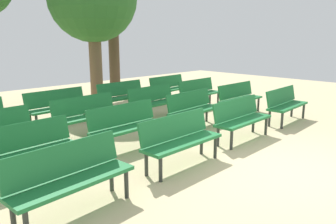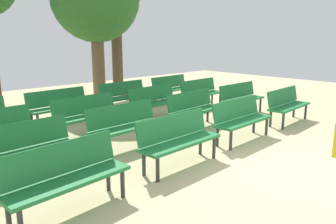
{
  "view_description": "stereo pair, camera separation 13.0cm",
  "coord_description": "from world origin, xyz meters",
  "views": [
    {
      "loc": [
        -4.96,
        -2.12,
        2.17
      ],
      "look_at": [
        0.0,
        2.92,
        0.55
      ],
      "focal_mm": 35.16,
      "sensor_mm": 36.0,
      "label": 1
    },
    {
      "loc": [
        -4.87,
        -2.21,
        2.17
      ],
      "look_at": [
        0.0,
        2.92,
        0.55
      ],
      "focal_mm": 35.16,
      "sensor_mm": 36.0,
      "label": 2
    }
  ],
  "objects": [
    {
      "name": "bench_r0_c3",
      "position": [
        3.05,
        1.69,
        0.5
      ],
      "size": [
        1.63,
        0.57,
        0.87
      ],
      "rotation": [
        0.0,
        0.0,
        0.06
      ],
      "color": "#1E7238",
      "rests_on": "ground_plane"
    },
    {
      "name": "bench_r0_c0",
      "position": [
        -3.16,
        1.43,
        0.5
      ],
      "size": [
        1.63,
        0.59,
        0.87
      ],
      "rotation": [
        0.0,
        0.0,
        0.07
      ],
      "color": "#1E7238",
      "rests_on": "ground_plane"
    },
    {
      "name": "ground_plane",
      "position": [
        0.0,
        0.0,
        0.0
      ],
      "size": [
        24.0,
        24.0,
        0.0
      ],
      "primitive_type": "plane",
      "color": "#CCB789"
    },
    {
      "name": "bench_r3_c2",
      "position": [
        0.8,
        5.63,
        0.5
      ],
      "size": [
        1.61,
        0.53,
        0.87
      ],
      "rotation": [
        0.0,
        0.0,
        0.03
      ],
      "color": "#1E7238",
      "rests_on": "ground_plane"
    },
    {
      "name": "bench_r2_c2",
      "position": [
        0.85,
        4.33,
        0.5
      ],
      "size": [
        1.63,
        0.58,
        0.87
      ],
      "rotation": [
        0.0,
        0.0,
        0.06
      ],
      "color": "#1E7238",
      "rests_on": "ground_plane"
    },
    {
      "name": "bench_r1_c0",
      "position": [
        -3.17,
        2.82,
        0.5
      ],
      "size": [
        1.62,
        0.56,
        0.87
      ],
      "rotation": [
        0.0,
        0.0,
        0.05
      ],
      "color": "#1E7238",
      "rests_on": "ground_plane"
    },
    {
      "name": "bench_r3_c1",
      "position": [
        -1.26,
        5.57,
        0.5
      ],
      "size": [
        1.62,
        0.56,
        0.87
      ],
      "rotation": [
        0.0,
        0.0,
        0.05
      ],
      "color": "#1E7238",
      "rests_on": "ground_plane"
    },
    {
      "name": "bench_r2_c1",
      "position": [
        -1.22,
        4.26,
        0.5
      ],
      "size": [
        1.63,
        0.57,
        0.87
      ],
      "rotation": [
        0.0,
        0.0,
        0.06
      ],
      "color": "#1E7238",
      "rests_on": "ground_plane"
    },
    {
      "name": "bench_r1_c2",
      "position": [
        0.94,
        3.0,
        0.5
      ],
      "size": [
        1.63,
        0.59,
        0.87
      ],
      "rotation": [
        0.0,
        0.0,
        0.07
      ],
      "color": "#1E7238",
      "rests_on": "ground_plane"
    },
    {
      "name": "bench_r2_c3",
      "position": [
        2.86,
        4.43,
        0.5
      ],
      "size": [
        1.62,
        0.55,
        0.87
      ],
      "rotation": [
        0.0,
        0.0,
        0.04
      ],
      "color": "#1E7238",
      "rests_on": "ground_plane"
    },
    {
      "name": "bench_r0_c1",
      "position": [
        -1.07,
        1.54,
        0.5
      ],
      "size": [
        1.61,
        0.52,
        0.87
      ],
      "rotation": [
        0.0,
        0.0,
        0.02
      ],
      "color": "#1E7238",
      "rests_on": "ground_plane"
    },
    {
      "name": "bench_r0_c2",
      "position": [
        0.93,
        1.64,
        0.5
      ],
      "size": [
        1.61,
        0.52,
        0.87
      ],
      "rotation": [
        0.0,
        0.0,
        0.03
      ],
      "color": "#1E7238",
      "rests_on": "ground_plane"
    },
    {
      "name": "bench_r1_c3",
      "position": [
        2.98,
        3.04,
        0.5
      ],
      "size": [
        1.61,
        0.5,
        0.87
      ],
      "rotation": [
        0.0,
        0.0,
        0.01
      ],
      "color": "#1E7238",
      "rests_on": "ground_plane"
    },
    {
      "name": "bench_r3_c3",
      "position": [
        2.85,
        5.75,
        0.5
      ],
      "size": [
        1.63,
        0.59,
        0.87
      ],
      "rotation": [
        0.0,
        0.0,
        0.07
      ],
      "color": "#1E7238",
      "rests_on": "ground_plane"
    },
    {
      "name": "bench_r1_c1",
      "position": [
        -1.17,
        2.9,
        0.5
      ],
      "size": [
        1.61,
        0.52,
        0.87
      ],
      "rotation": [
        0.0,
        0.0,
        0.02
      ],
      "color": "#1E7238",
      "rests_on": "ground_plane"
    }
  ]
}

